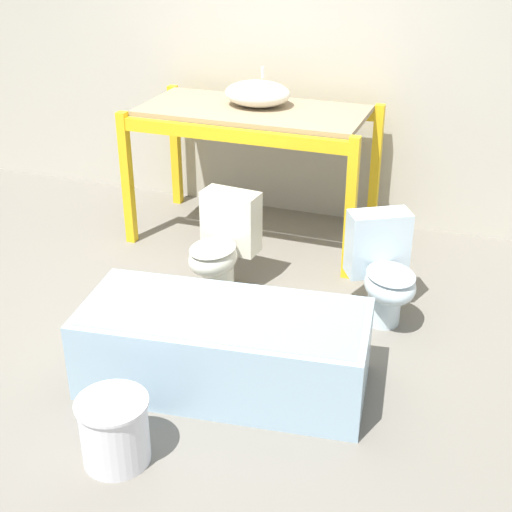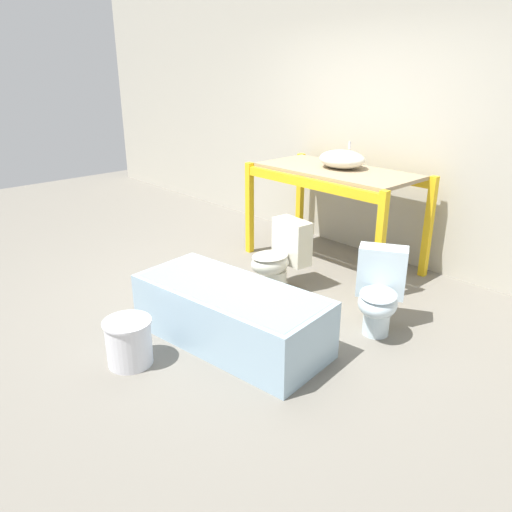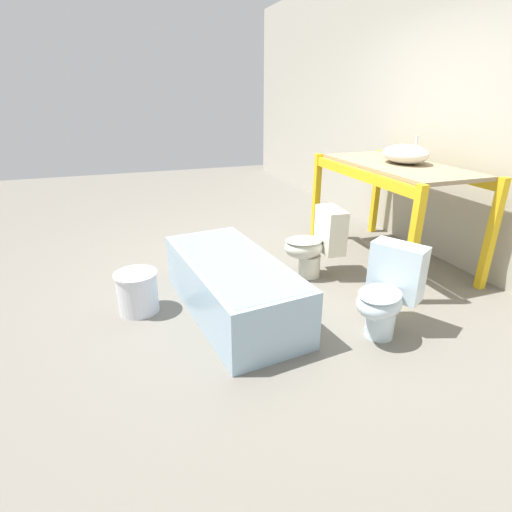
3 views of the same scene
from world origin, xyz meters
The scene contains 8 objects.
ground_plane centered at (0.00, 0.00, 0.00)m, with size 12.00×12.00×0.00m, color slate.
warehouse_wall_rear centered at (0.00, 1.98, 1.60)m, with size 10.80×0.08×3.20m.
shelving_rack centered at (0.01, 1.36, 0.87)m, with size 1.78×0.90×1.02m.
sink_basin centered at (0.02, 1.43, 1.12)m, with size 0.49×0.41×0.26m.
bathtub_main centered at (0.53, -0.50, 0.26)m, with size 1.60×0.85×0.46m.
toilet_near centered at (0.12, 0.46, 0.35)m, with size 0.40×0.57×0.67m.
toilet_far centered at (1.20, 0.48, 0.35)m, with size 0.57×0.64×0.67m.
bucket_white centered at (0.27, -1.23, 0.18)m, with size 0.34×0.34×0.34m.
Camera 1 is at (1.78, -3.45, 2.42)m, focal length 50.00 mm.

